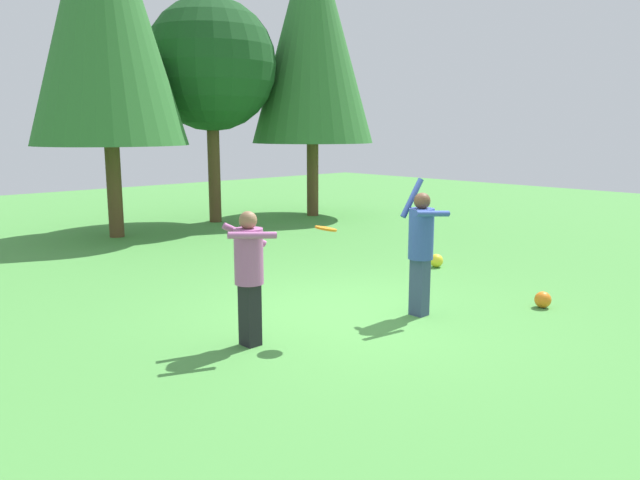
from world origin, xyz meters
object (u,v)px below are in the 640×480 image
frisbee (326,229)px  tree_center (103,4)px  person_thrower (421,243)px  tree_right (211,65)px  person_catcher (249,267)px  ball_orange (543,300)px  tree_far_right (312,32)px  ball_yellow (436,261)px

frisbee → tree_center: (1.22, 8.56, 3.94)m
person_thrower → tree_right: bearing=-97.5°
person_catcher → tree_right: bearing=82.2°
person_thrower → ball_orange: 2.08m
person_catcher → ball_orange: (4.01, -1.61, -0.83)m
frisbee → tree_far_right: size_ratio=0.04×
person_catcher → ball_yellow: bearing=34.5°
person_thrower → tree_right: tree_right is taller
person_thrower → tree_far_right: bearing=-114.7°
tree_right → person_catcher: bearing=-120.9°
ball_yellow → tree_center: size_ratio=0.03×
ball_yellow → tree_center: (-2.93, 7.17, 5.17)m
ball_orange → person_catcher: bearing=158.1°
ball_yellow → person_thrower: bearing=-147.9°
person_thrower → tree_center: bearing=-78.9°
ball_yellow → ball_orange: bearing=-111.2°
person_thrower → frisbee: size_ratio=5.37×
ball_orange → tree_center: size_ratio=0.03×
person_catcher → tree_center: (2.09, 8.19, 4.35)m
person_thrower → ball_orange: (1.58, -1.00, -0.90)m
person_catcher → tree_center: 9.50m
ball_orange → tree_right: 11.09m
person_thrower → frisbee: 1.60m
frisbee → ball_yellow: (4.14, 1.39, -1.23)m
ball_yellow → tree_far_right: (2.96, 6.71, 5.11)m
person_thrower → tree_center: size_ratio=0.22×
tree_right → tree_far_right: bearing=-17.8°
tree_far_right → tree_center: bearing=175.5°
ball_orange → tree_right: size_ratio=0.04×
ball_yellow → person_catcher: bearing=-168.6°
frisbee → ball_orange: frisbee is taller
ball_yellow → tree_center: 9.32m
person_thrower → tree_center: tree_center is taller
frisbee → tree_far_right: 11.45m
person_catcher → ball_orange: person_catcher is taller
tree_far_right → tree_center: 5.91m
tree_far_right → tree_right: 3.14m
tree_far_right → person_thrower: bearing=-123.7°
tree_far_right → tree_center: (-5.89, 0.46, 0.06)m
frisbee → tree_center: size_ratio=0.04×
ball_orange → tree_center: bearing=101.0°
frisbee → ball_orange: bearing=-21.6°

